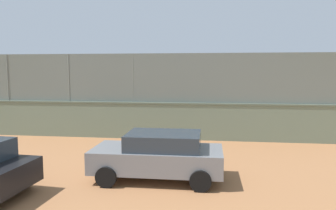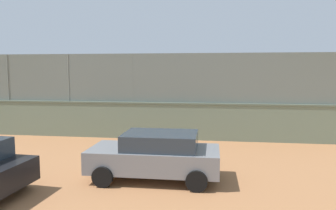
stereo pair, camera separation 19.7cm
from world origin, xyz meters
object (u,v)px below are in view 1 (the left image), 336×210
at_px(sports_ball, 215,116).
at_px(player_near_wall_returning, 207,103).
at_px(player_crossing_court, 194,109).
at_px(courtside_bench, 147,123).
at_px(parked_car_grey, 159,155).

bearing_deg(sports_ball, player_near_wall_returning, -57.09).
distance_m(player_crossing_court, sports_ball, 3.57).
xyz_separation_m(player_crossing_court, courtside_bench, (2.50, 2.73, -0.48)).
xyz_separation_m(player_crossing_court, sports_ball, (-1.36, -3.18, -0.86)).
height_order(player_crossing_court, parked_car_grey, player_crossing_court).
distance_m(player_near_wall_returning, player_crossing_court, 4.19).
relative_size(sports_ball, parked_car_grey, 0.04).
bearing_deg(player_near_wall_returning, courtside_bench, 64.54).
distance_m(player_near_wall_returning, parked_car_grey, 14.73).
height_order(player_near_wall_returning, player_crossing_court, same).
height_order(sports_ball, parked_car_grey, parked_car_grey).
xyz_separation_m(player_near_wall_returning, courtside_bench, (3.26, 6.85, -0.48)).
bearing_deg(courtside_bench, sports_ball, -123.16).
height_order(player_near_wall_returning, parked_car_grey, player_near_wall_returning).
bearing_deg(parked_car_grey, sports_ball, -98.05).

